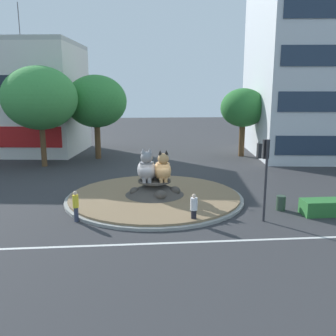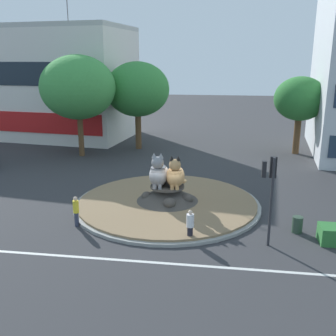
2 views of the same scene
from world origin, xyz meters
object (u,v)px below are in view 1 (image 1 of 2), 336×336
(cat_statue_calico, at_px, (163,169))
(second_tree_near_tower, at_px, (96,102))
(cat_statue_grey, at_px, (147,169))
(broadleaf_tree_behind_island, at_px, (243,108))
(pedestrian_yellow_shirt, at_px, (76,205))
(litter_bin, at_px, (281,203))
(pedestrian_white_shirt, at_px, (194,208))
(third_tree_left, at_px, (40,98))
(traffic_light_mast, at_px, (264,162))

(cat_statue_calico, relative_size, second_tree_near_tower, 0.25)
(cat_statue_grey, height_order, broadleaf_tree_behind_island, broadleaf_tree_behind_island)
(cat_statue_grey, xyz_separation_m, pedestrian_yellow_shirt, (-4.05, -3.87, -1.18))
(pedestrian_yellow_shirt, relative_size, litter_bin, 1.95)
(cat_statue_grey, xyz_separation_m, pedestrian_white_shirt, (2.41, -4.79, -1.24))
(cat_statue_grey, relative_size, broadleaf_tree_behind_island, 0.30)
(second_tree_near_tower, distance_m, third_tree_left, 6.16)
(broadleaf_tree_behind_island, xyz_separation_m, litter_bin, (-3.05, -18.88, -4.91))
(second_tree_near_tower, height_order, third_tree_left, third_tree_left)
(litter_bin, bearing_deg, cat_statue_grey, 159.91)
(traffic_light_mast, height_order, pedestrian_white_shirt, traffic_light_mast)
(traffic_light_mast, bearing_deg, pedestrian_yellow_shirt, 85.12)
(cat_statue_grey, bearing_deg, broadleaf_tree_behind_island, 145.44)
(third_tree_left, distance_m, litter_bin, 23.98)
(cat_statue_calico, bearing_deg, cat_statue_grey, -94.52)
(cat_statue_grey, height_order, pedestrian_yellow_shirt, cat_statue_grey)
(broadleaf_tree_behind_island, xyz_separation_m, pedestrian_white_shirt, (-8.71, -20.71, -4.48))
(cat_statue_calico, height_order, broadleaf_tree_behind_island, broadleaf_tree_behind_island)
(cat_statue_calico, bearing_deg, traffic_light_mast, 45.72)
(cat_statue_calico, xyz_separation_m, litter_bin, (7.01, -2.92, -1.63))
(broadleaf_tree_behind_island, bearing_deg, second_tree_near_tower, -179.93)
(broadleaf_tree_behind_island, distance_m, litter_bin, 19.74)
(cat_statue_grey, relative_size, second_tree_near_tower, 0.25)
(traffic_light_mast, height_order, second_tree_near_tower, second_tree_near_tower)
(broadleaf_tree_behind_island, distance_m, third_tree_left, 21.13)
(second_tree_near_tower, relative_size, litter_bin, 9.86)
(cat_statue_calico, height_order, third_tree_left, third_tree_left)
(second_tree_near_tower, relative_size, pedestrian_white_shirt, 5.24)
(pedestrian_yellow_shirt, height_order, pedestrian_white_shirt, pedestrian_yellow_shirt)
(pedestrian_white_shirt, bearing_deg, cat_statue_grey, -9.46)
(cat_statue_calico, xyz_separation_m, traffic_light_mast, (5.22, -4.60, 1.28))
(cat_statue_calico, relative_size, pedestrian_yellow_shirt, 1.25)
(cat_statue_grey, distance_m, litter_bin, 8.75)
(cat_statue_grey, bearing_deg, third_tree_left, -141.07)
(second_tree_near_tower, height_order, pedestrian_yellow_shirt, second_tree_near_tower)
(cat_statue_grey, relative_size, litter_bin, 2.49)
(broadleaf_tree_behind_island, bearing_deg, pedestrian_yellow_shirt, -127.46)
(second_tree_near_tower, bearing_deg, traffic_light_mast, -61.62)
(traffic_light_mast, bearing_deg, pedestrian_white_shirt, 91.64)
(traffic_light_mast, relative_size, pedestrian_white_shirt, 2.70)
(cat_statue_grey, height_order, third_tree_left, third_tree_left)
(broadleaf_tree_behind_island, relative_size, pedestrian_white_shirt, 4.43)
(pedestrian_white_shirt, bearing_deg, cat_statue_calico, -20.28)
(cat_statue_grey, xyz_separation_m, third_tree_left, (-9.62, 12.06, 4.39))
(broadleaf_tree_behind_island, relative_size, third_tree_left, 0.79)
(broadleaf_tree_behind_island, relative_size, second_tree_near_tower, 0.85)
(broadleaf_tree_behind_island, bearing_deg, third_tree_left, -169.44)
(pedestrian_white_shirt, bearing_deg, broadleaf_tree_behind_island, -58.99)
(traffic_light_mast, distance_m, second_tree_near_tower, 23.51)
(pedestrian_yellow_shirt, height_order, litter_bin, pedestrian_yellow_shirt)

